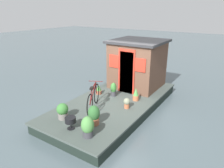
{
  "coord_description": "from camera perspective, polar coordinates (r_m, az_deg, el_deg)",
  "views": [
    {
      "loc": [
        -6.11,
        -3.84,
        3.66
      ],
      "look_at": [
        -0.2,
        0.0,
        1.1
      ],
      "focal_mm": 33.27,
      "sensor_mm": 36.0,
      "label": 1
    }
  ],
  "objects": [
    {
      "name": "potted_plant_thyme",
      "position": [
        6.69,
        -13.42,
        -7.19
      ],
      "size": [
        0.37,
        0.37,
        0.51
      ],
      "color": "slate",
      "rests_on": "houseboat_deck"
    },
    {
      "name": "houseboat_cabin",
      "position": [
        9.1,
        7.03,
        5.61
      ],
      "size": [
        2.13,
        2.16,
        2.03
      ],
      "color": "brown",
      "rests_on": "houseboat_deck"
    },
    {
      "name": "potted_plant_mint",
      "position": [
        6.21,
        -4.98,
        -8.48
      ],
      "size": [
        0.36,
        0.36,
        0.61
      ],
      "color": "#935138",
      "rests_on": "houseboat_deck"
    },
    {
      "name": "potted_plant_rosemary",
      "position": [
        7.84,
        6.56,
        -2.88
      ],
      "size": [
        0.23,
        0.23,
        0.49
      ],
      "color": "#B2603D",
      "rests_on": "houseboat_deck"
    },
    {
      "name": "potted_plant_geranium",
      "position": [
        8.16,
        0.39,
        -1.5
      ],
      "size": [
        0.24,
        0.24,
        0.55
      ],
      "color": "#38383D",
      "rests_on": "houseboat_deck"
    },
    {
      "name": "bicycle",
      "position": [
        7.12,
        -5.14,
        -3.81
      ],
      "size": [
        1.56,
        0.77,
        0.87
      ],
      "color": "black",
      "rests_on": "houseboat_deck"
    },
    {
      "name": "houseboat_deck",
      "position": [
        8.0,
        0.78,
        -5.64
      ],
      "size": [
        5.89,
        2.75,
        0.4
      ],
      "color": "#424C47",
      "rests_on": "ground_plane"
    },
    {
      "name": "ground_plane",
      "position": [
        8.09,
        0.78,
        -6.92
      ],
      "size": [
        60.0,
        60.0,
        0.0
      ],
      "primitive_type": "plane",
      "color": "#4C5B60"
    },
    {
      "name": "potted_plant_succulent",
      "position": [
        7.22,
        4.09,
        -5.15
      ],
      "size": [
        0.24,
        0.24,
        0.37
      ],
      "color": "#B2603D",
      "rests_on": "houseboat_deck"
    },
    {
      "name": "charcoal_grill",
      "position": [
        6.11,
        -11.34,
        -9.79
      ],
      "size": [
        0.32,
        0.32,
        0.37
      ],
      "color": "black",
      "rests_on": "houseboat_deck"
    },
    {
      "name": "potted_plant_sage",
      "position": [
        5.68,
        -6.71,
        -11.57
      ],
      "size": [
        0.35,
        0.35,
        0.6
      ],
      "color": "#38383D",
      "rests_on": "houseboat_deck"
    },
    {
      "name": "potted_plant_basil",
      "position": [
        8.4,
        -3.71,
        -1.5
      ],
      "size": [
        0.24,
        0.24,
        0.4
      ],
      "color": "#935138",
      "rests_on": "houseboat_deck"
    }
  ]
}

